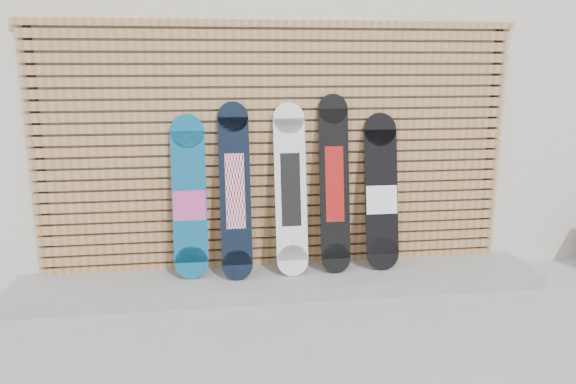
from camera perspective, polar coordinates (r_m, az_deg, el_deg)
name	(u,v)px	position (r m, az deg, el deg)	size (l,w,h in m)	color
ground	(312,320)	(4.45, 2.46, -12.90)	(80.00, 80.00, 0.00)	#949496
building	(303,73)	(7.53, 1.54, 11.96)	(12.00, 5.00, 3.60)	beige
concrete_step	(282,281)	(5.02, -0.65, -9.02)	(4.60, 0.70, 0.12)	gray
slat_wall	(277,147)	(4.99, -1.11, 4.55)	(4.26, 0.08, 2.29)	#A57444
snowboard_0	(189,198)	(4.88, -9.99, -0.65)	(0.29, 0.28, 1.40)	#0D547F
snowboard_1	(235,191)	(4.83, -5.40, 0.10)	(0.27, 0.36, 1.50)	black
snowboard_2	(291,190)	(4.89, 0.27, 0.24)	(0.28, 0.33, 1.49)	silver
snowboard_3	(334,184)	(4.96, 4.74, 0.80)	(0.26, 0.31, 1.56)	black
snowboard_4	(381,193)	(5.09, 9.46, -0.10)	(0.30, 0.30, 1.39)	black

